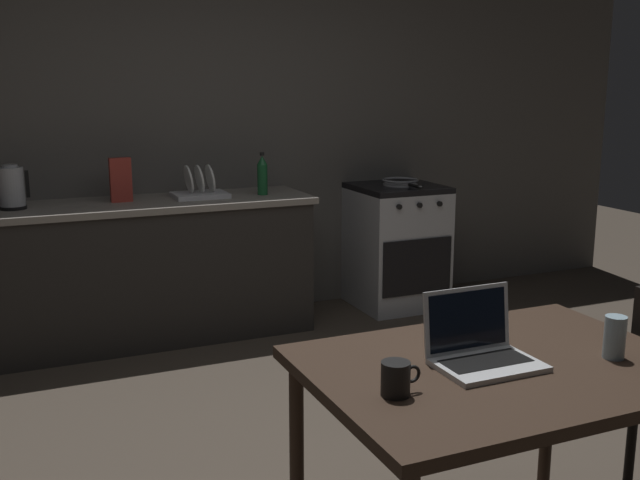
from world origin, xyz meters
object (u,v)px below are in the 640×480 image
at_px(laptop, 481,350).
at_px(cereal_box, 121,180).
at_px(drinking_glass, 615,337).
at_px(frying_pan, 401,182).
at_px(electric_kettle, 12,188).
at_px(stove_oven, 396,246).
at_px(dish_rack, 200,190).
at_px(bottle, 262,175).
at_px(coffee_mug, 396,379).
at_px(dining_table, 499,385).

xyz_separation_m(laptop, cereal_box, (-0.65, 2.84, 0.23)).
bearing_deg(drinking_glass, laptop, 163.18).
height_order(frying_pan, cereal_box, cereal_box).
bearing_deg(frying_pan, electric_kettle, 179.37).
bearing_deg(stove_oven, electric_kettle, 179.94).
height_order(cereal_box, dish_rack, cereal_box).
xyz_separation_m(electric_kettle, cereal_box, (0.62, 0.02, 0.01)).
relative_size(bottle, dish_rack, 0.82).
distance_m(bottle, coffee_mug, 2.94).
height_order(electric_kettle, dish_rack, electric_kettle).
bearing_deg(cereal_box, dish_rack, -2.34).
xyz_separation_m(electric_kettle, dish_rack, (1.11, -0.00, -0.08)).
bearing_deg(dining_table, bottle, 86.17).
distance_m(dining_table, coffee_mug, 0.45).
relative_size(dining_table, laptop, 3.78).
bearing_deg(dish_rack, dining_table, -85.57).
bearing_deg(stove_oven, dining_table, -113.37).
bearing_deg(drinking_glass, dish_rack, 101.21).
bearing_deg(dish_rack, drinking_glass, -78.79).
height_order(electric_kettle, bottle, bottle).
height_order(stove_oven, dining_table, stove_oven).
xyz_separation_m(electric_kettle, frying_pan, (2.57, -0.03, -0.10)).
xyz_separation_m(stove_oven, coffee_mug, (-1.65, -2.92, 0.36)).
xyz_separation_m(laptop, frying_pan, (1.30, 2.79, 0.12)).
relative_size(stove_oven, coffee_mug, 7.24).
height_order(dining_table, bottle, bottle).
height_order(coffee_mug, drinking_glass, drinking_glass).
relative_size(drinking_glass, dish_rack, 0.41).
xyz_separation_m(frying_pan, dish_rack, (-1.46, 0.03, 0.02)).
bearing_deg(laptop, frying_pan, 77.00).
relative_size(dining_table, drinking_glass, 8.66).
height_order(drinking_glass, cereal_box, cereal_box).
distance_m(stove_oven, bottle, 1.19).
bearing_deg(laptop, dining_table, -7.92).
relative_size(dining_table, coffee_mug, 9.79).
height_order(coffee_mug, dish_rack, dish_rack).
xyz_separation_m(laptop, bottle, (0.24, 2.77, 0.22)).
distance_m(stove_oven, laptop, 3.12).
height_order(frying_pan, coffee_mug, frying_pan).
relative_size(bottle, cereal_box, 1.02).
xyz_separation_m(laptop, dish_rack, (-0.16, 2.82, 0.14)).
relative_size(stove_oven, laptop, 2.79).
bearing_deg(electric_kettle, dining_table, -64.88).
xyz_separation_m(bottle, frying_pan, (1.05, 0.02, -0.11)).
height_order(electric_kettle, drinking_glass, electric_kettle).
relative_size(stove_oven, bottle, 3.22).
height_order(stove_oven, bottle, bottle).
xyz_separation_m(bottle, cereal_box, (-0.90, 0.07, 0.01)).
distance_m(laptop, coffee_mug, 0.38).
distance_m(stove_oven, dining_table, 3.10).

